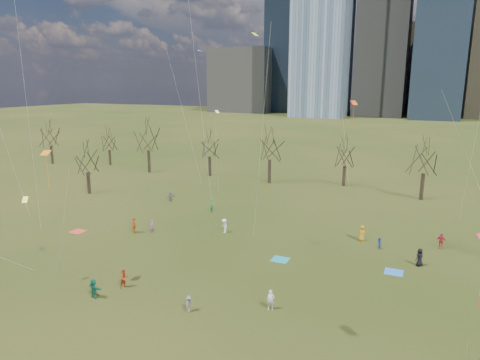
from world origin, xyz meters
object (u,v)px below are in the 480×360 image
at_px(blanket_teal, 280,260).
at_px(person_4, 134,225).
at_px(person_1, 271,300).
at_px(person_2, 124,278).
at_px(blanket_crimson, 78,231).
at_px(blanket_navy, 394,272).

bearing_deg(blanket_teal, person_4, 178.67).
height_order(person_1, person_4, person_4).
bearing_deg(blanket_teal, person_1, -75.65).
bearing_deg(person_2, blanket_teal, -22.68).
distance_m(blanket_crimson, person_2, 16.44).
bearing_deg(blanket_crimson, person_4, 20.18).
height_order(blanket_teal, blanket_crimson, same).
relative_size(blanket_teal, blanket_crimson, 1.00).
xyz_separation_m(blanket_teal, blanket_crimson, (-23.89, -1.90, 0.00)).
bearing_deg(blanket_crimson, blanket_navy, 5.68).
bearing_deg(person_1, person_2, 158.45).
relative_size(person_1, person_4, 0.86).
xyz_separation_m(person_2, person_4, (-7.56, 11.15, 0.10)).
xyz_separation_m(blanket_navy, person_2, (-20.36, -12.24, 0.80)).
relative_size(person_1, person_2, 0.96).
height_order(blanket_navy, person_2, person_2).
xyz_separation_m(person_1, person_2, (-12.39, -1.60, 0.03)).
xyz_separation_m(blanket_teal, person_4, (-17.62, 0.41, 0.90)).
bearing_deg(person_4, person_1, -168.35).
height_order(blanket_crimson, person_2, person_2).
relative_size(person_2, person_4, 0.89).
distance_m(blanket_teal, blanket_crimson, 23.97).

